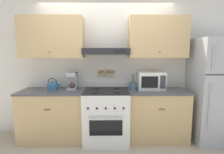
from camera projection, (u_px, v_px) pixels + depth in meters
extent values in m
plane|color=#B2A38E|center=(106.00, 147.00, 2.96)|extent=(16.00, 16.00, 0.00)
cube|color=silver|center=(107.00, 69.00, 3.42)|extent=(5.20, 0.08, 2.55)
cube|color=tan|center=(52.00, 37.00, 3.13)|extent=(1.13, 0.33, 0.72)
sphere|color=brown|center=(49.00, 52.00, 2.99)|extent=(0.02, 0.02, 0.02)
cube|color=tan|center=(158.00, 37.00, 3.15)|extent=(1.04, 0.33, 0.72)
sphere|color=brown|center=(160.00, 52.00, 3.01)|extent=(0.02, 0.02, 0.02)
cube|color=#232326|center=(106.00, 51.00, 3.15)|extent=(0.84, 0.37, 0.11)
cube|color=black|center=(120.00, 51.00, 2.97)|extent=(0.20, 0.01, 0.05)
cube|color=tan|center=(107.00, 74.00, 3.36)|extent=(0.34, 0.07, 0.02)
cylinder|color=olive|center=(99.00, 72.00, 3.35)|extent=(0.03, 0.03, 0.06)
cylinder|color=olive|center=(103.00, 72.00, 3.35)|extent=(0.03, 0.03, 0.06)
cylinder|color=olive|center=(107.00, 72.00, 3.35)|extent=(0.03, 0.03, 0.06)
cylinder|color=olive|center=(110.00, 72.00, 3.35)|extent=(0.03, 0.03, 0.06)
cylinder|color=olive|center=(114.00, 72.00, 3.35)|extent=(0.03, 0.03, 0.06)
cube|color=tan|center=(54.00, 116.00, 3.20)|extent=(1.13, 0.59, 0.88)
cube|color=#4C4C51|center=(52.00, 91.00, 3.13)|extent=(1.15, 0.61, 0.03)
cylinder|color=brown|center=(47.00, 110.00, 2.86)|extent=(0.10, 0.01, 0.01)
cube|color=tan|center=(157.00, 115.00, 3.22)|extent=(1.04, 0.59, 0.88)
cube|color=#4C4C51|center=(158.00, 91.00, 3.15)|extent=(1.07, 0.61, 0.03)
cylinder|color=brown|center=(162.00, 109.00, 2.88)|extent=(0.10, 0.01, 0.01)
cube|color=white|center=(106.00, 116.00, 3.14)|extent=(0.78, 0.69, 0.92)
cube|color=black|center=(106.00, 128.00, 2.80)|extent=(0.53, 0.01, 0.26)
cylinder|color=#ADAFB5|center=(106.00, 118.00, 2.75)|extent=(0.55, 0.02, 0.02)
cube|color=black|center=(106.00, 91.00, 3.08)|extent=(0.78, 0.69, 0.01)
cylinder|color=#232326|center=(95.00, 92.00, 2.91)|extent=(0.11, 0.11, 0.02)
cylinder|color=#232326|center=(117.00, 92.00, 2.91)|extent=(0.11, 0.11, 0.02)
cylinder|color=#232326|center=(96.00, 88.00, 3.24)|extent=(0.11, 0.11, 0.02)
cylinder|color=#232326|center=(116.00, 88.00, 3.24)|extent=(0.11, 0.11, 0.02)
cylinder|color=black|center=(88.00, 108.00, 2.75)|extent=(0.03, 0.02, 0.03)
cylinder|color=black|center=(97.00, 108.00, 2.75)|extent=(0.03, 0.02, 0.03)
cylinder|color=black|center=(106.00, 108.00, 2.75)|extent=(0.03, 0.02, 0.03)
cylinder|color=black|center=(115.00, 108.00, 2.75)|extent=(0.03, 0.02, 0.03)
cylinder|color=black|center=(124.00, 108.00, 2.75)|extent=(0.03, 0.02, 0.03)
cube|color=white|center=(107.00, 85.00, 3.39)|extent=(0.78, 0.04, 0.08)
cube|color=#ADAFB5|center=(215.00, 91.00, 3.10)|extent=(0.79, 0.69, 1.83)
cylinder|color=#ADAFB5|center=(213.00, 58.00, 2.66)|extent=(0.02, 0.02, 0.40)
cylinder|color=#ADAFB5|center=(209.00, 107.00, 2.77)|extent=(0.02, 0.02, 0.77)
cylinder|color=teal|center=(53.00, 87.00, 3.21)|extent=(0.20, 0.20, 0.11)
ellipsoid|color=teal|center=(52.00, 84.00, 3.20)|extent=(0.18, 0.18, 0.06)
sphere|color=black|center=(52.00, 81.00, 3.19)|extent=(0.02, 0.02, 0.02)
cylinder|color=teal|center=(58.00, 86.00, 3.21)|extent=(0.12, 0.04, 0.10)
torus|color=black|center=(52.00, 83.00, 3.20)|extent=(0.17, 0.01, 0.17)
cube|color=#ADAFB5|center=(72.00, 89.00, 3.22)|extent=(0.16, 0.23, 0.03)
cube|color=#ADAFB5|center=(73.00, 80.00, 3.27)|extent=(0.16, 0.08, 0.32)
cube|color=#ADAFB5|center=(72.00, 74.00, 3.17)|extent=(0.16, 0.19, 0.07)
ellipsoid|color=#4C3323|center=(72.00, 85.00, 3.19)|extent=(0.10, 0.10, 0.09)
cube|color=white|center=(151.00, 81.00, 3.23)|extent=(0.49, 0.34, 0.32)
cube|color=black|center=(150.00, 82.00, 3.06)|extent=(0.29, 0.01, 0.20)
cube|color=#38383D|center=(163.00, 82.00, 3.06)|extent=(0.10, 0.01, 0.23)
cylinder|color=slate|center=(133.00, 86.00, 3.22)|extent=(0.13, 0.13, 0.13)
cylinder|color=olive|center=(132.00, 78.00, 3.19)|extent=(0.01, 0.05, 0.16)
cylinder|color=#28282B|center=(133.00, 78.00, 3.21)|extent=(0.01, 0.04, 0.16)
cylinder|color=#B2B2B7|center=(134.00, 78.00, 3.21)|extent=(0.01, 0.03, 0.16)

